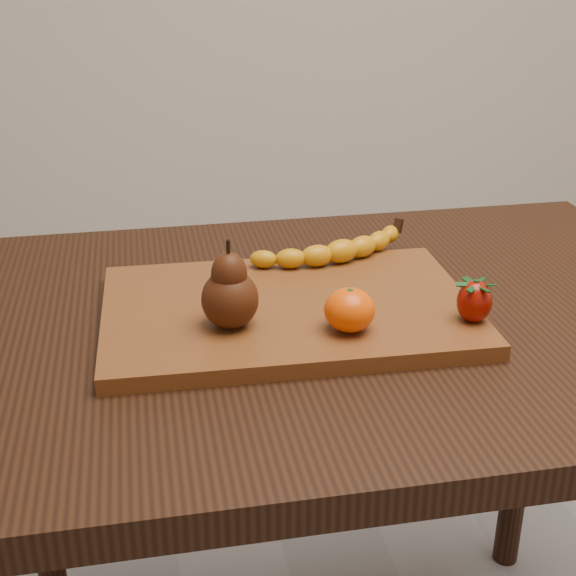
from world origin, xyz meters
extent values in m
cube|color=black|center=(0.00, 0.00, 0.74)|extent=(1.00, 0.70, 0.04)
cylinder|color=black|center=(-0.45, 0.30, 0.36)|extent=(0.05, 0.05, 0.72)
cylinder|color=black|center=(0.45, 0.30, 0.36)|extent=(0.05, 0.05, 0.72)
cube|color=brown|center=(-0.07, -0.01, 0.77)|extent=(0.46, 0.31, 0.02)
ellipsoid|color=#FB4E02|center=(-0.01, -0.09, 0.80)|extent=(0.08, 0.08, 0.05)
camera|label=1|loc=(-0.24, -0.88, 1.20)|focal=50.00mm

